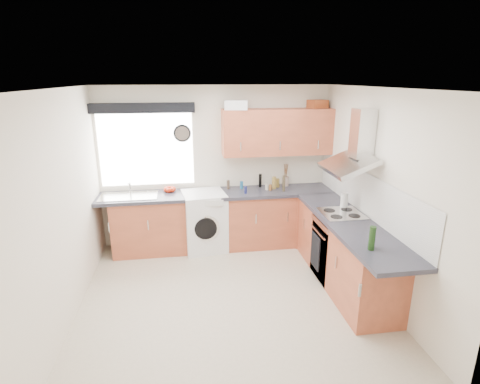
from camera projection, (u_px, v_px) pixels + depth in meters
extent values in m
plane|color=beige|center=(230.00, 298.00, 4.61)|extent=(3.60, 3.60, 0.00)
cube|color=white|center=(229.00, 88.00, 3.88)|extent=(3.60, 3.60, 0.02)
cube|color=silver|center=(215.00, 166.00, 5.95)|extent=(3.60, 0.02, 2.50)
cube|color=silver|center=(262.00, 286.00, 2.55)|extent=(3.60, 0.02, 2.50)
cube|color=silver|center=(62.00, 210.00, 3.99)|extent=(0.02, 3.60, 2.50)
cube|color=silver|center=(378.00, 195.00, 4.51)|extent=(0.02, 3.60, 2.50)
cube|color=white|center=(146.00, 150.00, 5.70)|extent=(1.40, 0.02, 1.10)
cube|color=black|center=(143.00, 108.00, 5.43)|extent=(1.50, 0.18, 0.14)
cube|color=white|center=(365.00, 193.00, 4.81)|extent=(0.01, 3.00, 0.54)
cube|color=#9C482E|center=(212.00, 221.00, 5.90)|extent=(3.00, 0.58, 0.86)
cube|color=#9C482E|center=(309.00, 216.00, 6.12)|extent=(0.60, 0.60, 0.86)
cube|color=#9C482E|center=(344.00, 253.00, 4.85)|extent=(0.58, 2.10, 0.86)
cube|color=#26262F|center=(218.00, 194.00, 5.77)|extent=(3.60, 0.62, 0.05)
cube|color=#26262F|center=(351.00, 224.00, 4.57)|extent=(0.62, 2.42, 0.05)
cube|color=black|center=(339.00, 248.00, 4.99)|extent=(0.56, 0.58, 0.85)
cube|color=silver|center=(342.00, 214.00, 4.84)|extent=(0.52, 0.52, 0.01)
cube|color=#9C482E|center=(277.00, 132.00, 5.76)|extent=(1.70, 0.35, 0.70)
cube|color=white|center=(204.00, 221.00, 5.83)|extent=(0.70, 0.68, 0.92)
cylinder|color=black|center=(182.00, 133.00, 5.70)|extent=(0.27, 0.04, 0.27)
cube|color=white|center=(236.00, 105.00, 5.48)|extent=(0.36, 0.29, 0.14)
cube|color=#B14E23|center=(317.00, 104.00, 5.81)|extent=(0.31, 0.28, 0.12)
cylinder|color=gray|center=(285.00, 181.00, 6.09)|extent=(0.13, 0.13, 0.15)
cylinder|color=white|center=(344.00, 201.00, 5.03)|extent=(0.12, 0.12, 0.21)
cylinder|color=olive|center=(278.00, 183.00, 6.01)|extent=(0.06, 0.06, 0.14)
cylinder|color=brown|center=(270.00, 187.00, 5.84)|extent=(0.04, 0.04, 0.10)
cylinder|color=#1A5680|center=(242.00, 185.00, 5.93)|extent=(0.05, 0.05, 0.12)
cylinder|color=#3C3221|center=(284.00, 183.00, 5.77)|extent=(0.04, 0.04, 0.26)
cylinder|color=black|center=(260.00, 180.00, 6.02)|extent=(0.05, 0.05, 0.21)
cylinder|color=#3F2F23|center=(228.00, 185.00, 5.92)|extent=(0.05, 0.05, 0.14)
cylinder|color=olive|center=(274.00, 183.00, 5.92)|extent=(0.07, 0.07, 0.19)
cylinder|color=#151949|center=(246.00, 190.00, 5.69)|extent=(0.04, 0.04, 0.11)
cylinder|color=#A79F8E|center=(267.00, 187.00, 5.88)|extent=(0.06, 0.06, 0.10)
cylinder|color=black|center=(372.00, 239.00, 3.87)|extent=(0.05, 0.05, 0.19)
cylinder|color=#173412|center=(372.00, 238.00, 3.81)|extent=(0.07, 0.07, 0.25)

